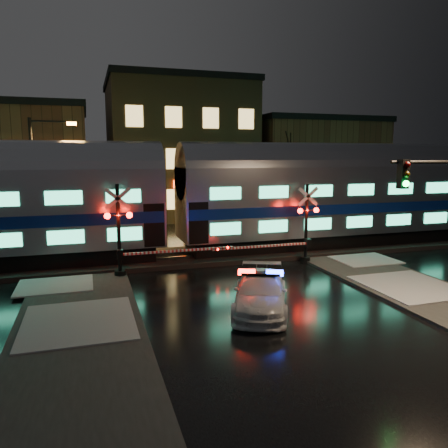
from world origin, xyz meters
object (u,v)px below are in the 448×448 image
(police_car, at_px, (260,292))
(traffic_light, at_px, (448,228))
(crossing_signal_right, at_px, (301,231))
(crossing_signal_left, at_px, (127,239))
(streetlight, at_px, (38,176))

(police_car, xyz_separation_m, traffic_light, (6.16, -1.97, 2.33))
(crossing_signal_right, relative_size, traffic_light, 1.01)
(crossing_signal_left, bearing_deg, traffic_light, -37.00)
(police_car, relative_size, traffic_light, 0.87)
(crossing_signal_right, distance_m, streetlight, 14.66)
(crossing_signal_left, xyz_separation_m, streetlight, (-4.17, 6.69, 2.57))
(crossing_signal_left, bearing_deg, crossing_signal_right, -0.03)
(crossing_signal_right, relative_size, crossing_signal_left, 0.95)
(traffic_light, bearing_deg, police_car, 160.67)
(crossing_signal_left, bearing_deg, streetlight, 121.92)
(crossing_signal_right, distance_m, traffic_light, 8.01)
(streetlight, bearing_deg, crossing_signal_right, -27.67)
(crossing_signal_right, xyz_separation_m, traffic_light, (1.65, -7.72, 1.32))
(police_car, distance_m, crossing_signal_right, 7.38)
(crossing_signal_left, height_order, streetlight, streetlight)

